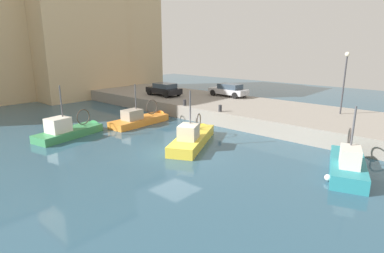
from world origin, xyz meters
The scene contains 13 objects.
water_surface centered at (0.00, 0.00, 0.00)m, with size 80.00×80.00×0.00m, color #2D5166.
quay_wall centered at (11.50, 0.00, 0.60)m, with size 9.00×56.00×1.20m, color gray.
fishing_boat_yellow centered at (2.27, 0.44, 0.13)m, with size 6.88×4.48×4.50m.
fishing_boat_green centered at (-2.34, 8.33, 0.18)m, with size 5.98×2.64×4.57m.
fishing_boat_orange centered at (3.56, 7.38, 0.13)m, with size 6.21×2.05×4.21m.
fishing_boat_teal centered at (3.95, -8.92, 0.14)m, with size 5.99×3.24×4.39m.
parked_car_silver centered at (14.39, 6.10, 1.89)m, with size 1.98×4.38×1.34m.
parked_car_black centered at (10.10, 11.63, 1.90)m, with size 2.17×4.12×1.35m.
mooring_bollard_south centered at (7.35, 2.00, 1.48)m, with size 0.28×0.28×0.55m, color #2D2D33.
mooring_bollard_mid centered at (7.35, 6.00, 1.48)m, with size 0.28×0.28×0.55m, color #2D2D33.
quay_streetlamp centered at (13.00, -5.72, 4.45)m, with size 0.36×0.36×4.83m.
waterfront_building_west centered at (7.52, 25.56, 9.36)m, with size 11.33×8.73×18.68m.
waterfront_building_east_mid centered at (15.35, 25.59, 7.26)m, with size 8.26×8.15×14.48m.
Camera 1 is at (-13.02, -13.02, 6.49)m, focal length 29.11 mm.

